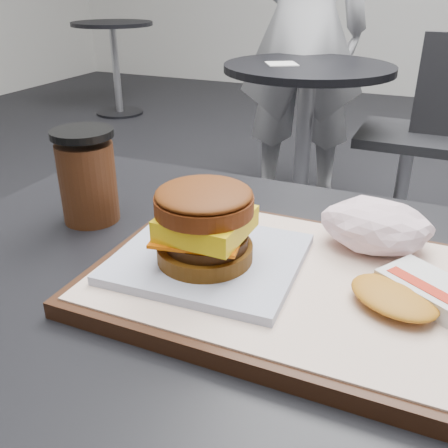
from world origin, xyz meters
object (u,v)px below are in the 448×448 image
at_px(customer_table, 232,403).
at_px(crumpled_wrapper, 376,226).
at_px(coffee_cup, 88,178).
at_px(neighbor_chair, 429,126).
at_px(breakfast_sandwich, 206,233).
at_px(neighbor_table, 306,113).
at_px(hash_brown, 414,293).
at_px(patron, 303,27).
at_px(serving_tray, 279,280).

bearing_deg(customer_table, crumpled_wrapper, 35.99).
bearing_deg(coffee_cup, neighbor_chair, 77.66).
distance_m(breakfast_sandwich, neighbor_chair, 1.84).
xyz_separation_m(coffee_cup, neighbor_chair, (0.38, 1.73, -0.32)).
bearing_deg(neighbor_table, customer_table, -78.02).
bearing_deg(breakfast_sandwich, hash_brown, 4.67).
xyz_separation_m(breakfast_sandwich, neighbor_table, (-0.33, 1.67, -0.28)).
distance_m(customer_table, crumpled_wrapper, 0.28).
bearing_deg(patron, serving_tray, 88.98).
xyz_separation_m(serving_tray, neighbor_chair, (0.09, 1.79, -0.27)).
height_order(breakfast_sandwich, patron, patron).
bearing_deg(patron, coffee_cup, 81.58).
height_order(customer_table, patron, patron).
bearing_deg(serving_tray, customer_table, -178.14).
relative_size(customer_table, breakfast_sandwich, 4.06).
distance_m(breakfast_sandwich, crumpled_wrapper, 0.19).
height_order(customer_table, hash_brown, hash_brown).
xyz_separation_m(coffee_cup, neighbor_table, (-0.12, 1.59, -0.28)).
distance_m(serving_tray, patron, 2.13).
relative_size(customer_table, neighbor_chair, 0.91).
bearing_deg(hash_brown, serving_tray, 179.27).
relative_size(hash_brown, coffee_cup, 1.09).
distance_m(serving_tray, neighbor_table, 1.71).
bearing_deg(customer_table, hash_brown, 0.01).
relative_size(serving_tray, coffee_cup, 3.06).
bearing_deg(breakfast_sandwich, crumpled_wrapper, 36.00).
height_order(breakfast_sandwich, neighbor_chair, breakfast_sandwich).
bearing_deg(neighbor_table, coffee_cup, -85.77).
bearing_deg(neighbor_table, hash_brown, -72.09).
height_order(hash_brown, neighbor_table, hash_brown).
height_order(customer_table, serving_tray, serving_tray).
distance_m(serving_tray, hash_brown, 0.13).
bearing_deg(patron, crumpled_wrapper, 91.83).
height_order(neighbor_chair, patron, patron).
height_order(hash_brown, neighbor_chair, neighbor_chair).
xyz_separation_m(serving_tray, crumpled_wrapper, (0.08, 0.09, 0.04)).
bearing_deg(patron, neighbor_chair, 141.20).
height_order(hash_brown, coffee_cup, coffee_cup).
relative_size(coffee_cup, neighbor_table, 0.17).
bearing_deg(serving_tray, crumpled_wrapper, 49.60).
relative_size(crumpled_wrapper, neighbor_chair, 0.14).
height_order(breakfast_sandwich, neighbor_table, breakfast_sandwich).
distance_m(breakfast_sandwich, patron, 2.13).
relative_size(neighbor_chair, patron, 0.51).
xyz_separation_m(breakfast_sandwich, hash_brown, (0.21, 0.02, -0.03)).
height_order(breakfast_sandwich, crumpled_wrapper, breakfast_sandwich).
distance_m(hash_brown, neighbor_table, 1.75).
relative_size(customer_table, serving_tray, 2.11).
bearing_deg(breakfast_sandwich, patron, 102.81).
bearing_deg(neighbor_table, breakfast_sandwich, -78.91).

